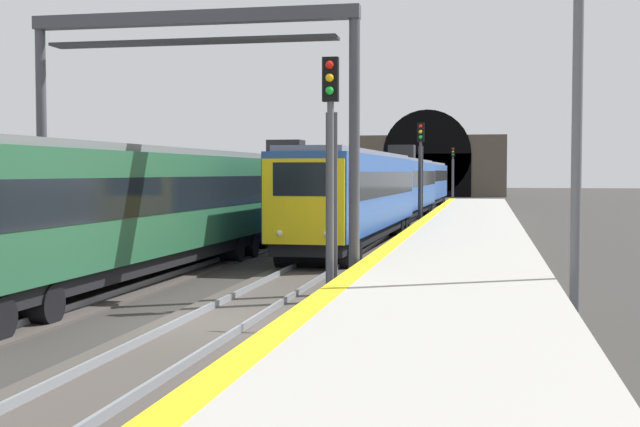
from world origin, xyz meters
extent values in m
plane|color=#302D2B|center=(0.00, 0.00, 0.00)|extent=(320.00, 320.00, 0.00)
cube|color=#9E9B93|center=(0.00, -4.57, 0.47)|extent=(112.00, 4.58, 0.94)
cube|color=yellow|center=(0.00, -2.53, 0.94)|extent=(112.00, 0.50, 0.01)
cube|color=#423D38|center=(0.00, 0.00, 0.03)|extent=(160.00, 2.86, 0.06)
cube|color=gray|center=(0.00, 0.72, 0.14)|extent=(160.00, 0.07, 0.15)
cube|color=gray|center=(0.00, -0.72, 0.14)|extent=(160.00, 0.07, 0.15)
cube|color=#423D38|center=(0.00, 4.54, 0.03)|extent=(160.00, 2.78, 0.06)
cube|color=gray|center=(0.00, 3.82, 0.14)|extent=(160.00, 0.07, 0.15)
cube|color=#264C99|center=(18.26, 0.00, 2.38)|extent=(18.82, 3.14, 2.91)
cube|color=black|center=(18.26, 0.00, 2.71)|extent=(18.07, 3.15, 0.98)
cube|color=slate|center=(18.26, 0.00, 3.94)|extent=(18.25, 2.72, 0.20)
cube|color=black|center=(18.26, 0.00, 0.75)|extent=(18.44, 2.80, 0.49)
cylinder|color=black|center=(10.28, 0.17, 0.44)|extent=(0.93, 2.54, 0.88)
cylinder|color=black|center=(12.08, 0.13, 0.44)|extent=(0.93, 2.54, 0.88)
cylinder|color=black|center=(24.44, -0.13, 0.44)|extent=(0.93, 2.54, 0.88)
cylinder|color=black|center=(26.24, -0.17, 0.44)|extent=(0.93, 2.54, 0.88)
cube|color=yellow|center=(8.84, 0.20, 2.27)|extent=(0.18, 2.63, 2.69)
cube|color=black|center=(8.79, 0.20, 2.97)|extent=(0.08, 1.92, 1.05)
sphere|color=#F2EACC|center=(8.76, -0.55, 1.28)|extent=(0.20, 0.20, 0.20)
sphere|color=#F2EACC|center=(8.79, 0.96, 1.28)|extent=(0.20, 0.20, 0.20)
cube|color=#264C99|center=(37.69, 0.00, 2.38)|extent=(18.82, 3.14, 2.91)
cube|color=black|center=(37.69, 0.00, 2.80)|extent=(18.07, 3.15, 0.94)
cube|color=slate|center=(37.69, 0.00, 3.94)|extent=(18.25, 2.72, 0.20)
cube|color=black|center=(37.69, 0.00, 0.75)|extent=(18.44, 2.80, 0.49)
cylinder|color=black|center=(29.44, 0.18, 0.44)|extent=(0.93, 2.54, 0.88)
cylinder|color=black|center=(31.24, 0.14, 0.44)|extent=(0.93, 2.54, 0.88)
cylinder|color=black|center=(44.14, -0.14, 0.44)|extent=(0.93, 2.54, 0.88)
cylinder|color=black|center=(45.94, -0.18, 0.44)|extent=(0.93, 2.54, 0.88)
cube|color=#264C99|center=(57.12, 0.00, 2.38)|extent=(18.82, 3.14, 2.91)
cube|color=black|center=(57.12, 0.00, 2.89)|extent=(18.07, 3.15, 0.90)
cube|color=slate|center=(57.12, 0.00, 3.94)|extent=(18.25, 2.72, 0.20)
cube|color=black|center=(57.12, 0.00, 0.75)|extent=(18.44, 2.80, 0.49)
cylinder|color=black|center=(48.84, 0.18, 0.44)|extent=(0.93, 2.54, 0.88)
cylinder|color=black|center=(50.63, 0.14, 0.44)|extent=(0.93, 2.54, 0.88)
cylinder|color=black|center=(63.60, -0.14, 0.44)|extent=(0.93, 2.54, 0.88)
cylinder|color=black|center=(65.40, -0.18, 0.44)|extent=(0.93, 2.54, 0.88)
cube|color=black|center=(37.69, 0.00, 4.49)|extent=(1.33, 1.67, 0.90)
cube|color=#235638|center=(5.53, 4.54, 2.31)|extent=(18.56, 3.25, 2.79)
cube|color=black|center=(5.53, 4.54, 2.56)|extent=(17.82, 3.27, 0.99)
cube|color=slate|center=(5.53, 4.54, 3.80)|extent=(18.00, 2.81, 0.20)
cube|color=black|center=(5.53, 4.54, 0.74)|extent=(18.18, 2.90, 0.48)
cylinder|color=black|center=(11.84, 4.41, 0.43)|extent=(0.92, 2.65, 0.87)
cylinder|color=black|center=(13.64, 4.37, 0.43)|extent=(0.92, 2.65, 0.87)
cube|color=#235638|center=(24.61, 4.54, 2.31)|extent=(18.56, 3.25, 2.79)
cube|color=black|center=(24.61, 4.54, 2.75)|extent=(17.82, 3.27, 1.00)
cube|color=slate|center=(24.61, 4.54, 3.80)|extent=(18.00, 2.81, 0.20)
cube|color=black|center=(24.61, 4.54, 0.74)|extent=(18.18, 2.90, 0.48)
cylinder|color=black|center=(16.70, 4.71, 0.43)|extent=(0.92, 2.65, 0.87)
cylinder|color=black|center=(18.50, 4.67, 0.43)|extent=(0.92, 2.65, 0.87)
cylinder|color=black|center=(30.73, 4.41, 0.43)|extent=(0.92, 2.65, 0.87)
cylinder|color=black|center=(32.53, 4.37, 0.43)|extent=(0.92, 2.65, 0.87)
cube|color=#235638|center=(43.70, 4.54, 2.31)|extent=(18.56, 3.25, 2.79)
cube|color=black|center=(43.70, 4.54, 2.72)|extent=(17.82, 3.27, 0.82)
cube|color=slate|center=(43.70, 4.54, 3.80)|extent=(18.00, 2.81, 0.20)
cube|color=black|center=(43.70, 4.54, 0.74)|extent=(18.18, 2.90, 0.48)
cylinder|color=black|center=(35.71, 4.71, 0.43)|extent=(0.92, 2.65, 0.87)
cylinder|color=black|center=(37.51, 4.67, 0.43)|extent=(0.92, 2.65, 0.87)
cylinder|color=black|center=(49.89, 4.41, 0.43)|extent=(0.92, 2.65, 0.87)
cylinder|color=black|center=(51.69, 4.37, 0.43)|extent=(0.92, 2.65, 0.87)
cube|color=black|center=(24.61, 4.54, 4.35)|extent=(1.34, 1.74, 0.90)
cylinder|color=#4C4C54|center=(3.00, -1.75, 2.43)|extent=(0.16, 0.16, 4.86)
cube|color=black|center=(3.00, -1.75, 5.39)|extent=(0.20, 0.38, 1.05)
cube|color=#4C4C54|center=(3.14, -1.75, 2.43)|extent=(0.04, 0.28, 4.37)
sphere|color=red|center=(2.87, -1.75, 5.71)|extent=(0.20, 0.20, 0.20)
sphere|color=yellow|center=(2.87, -1.75, 5.41)|extent=(0.20, 0.20, 0.20)
sphere|color=green|center=(2.87, -1.75, 5.11)|extent=(0.20, 0.20, 0.20)
cylinder|color=#38383D|center=(30.70, -1.75, 2.45)|extent=(0.16, 0.16, 4.89)
cube|color=black|center=(30.70, -1.75, 5.42)|extent=(0.20, 0.38, 1.05)
cube|color=#38383D|center=(30.84, -1.75, 2.45)|extent=(0.04, 0.28, 4.40)
sphere|color=red|center=(30.57, -1.75, 5.74)|extent=(0.20, 0.20, 0.20)
sphere|color=yellow|center=(30.57, -1.75, 5.44)|extent=(0.20, 0.20, 0.20)
sphere|color=green|center=(30.57, -1.75, 5.14)|extent=(0.20, 0.20, 0.20)
cylinder|color=#4C4C54|center=(76.00, -1.75, 2.43)|extent=(0.16, 0.16, 4.86)
cube|color=black|center=(76.00, -1.75, 5.38)|extent=(0.20, 0.38, 1.05)
cube|color=#4C4C54|center=(76.14, -1.75, 2.43)|extent=(0.04, 0.28, 4.37)
sphere|color=red|center=(75.87, -1.75, 5.71)|extent=(0.20, 0.20, 0.20)
sphere|color=yellow|center=(75.87, -1.75, 5.41)|extent=(0.20, 0.20, 0.20)
sphere|color=green|center=(75.87, -1.75, 5.11)|extent=(0.20, 0.20, 0.20)
cylinder|color=#3F3F47|center=(4.53, 6.62, 3.54)|extent=(0.28, 0.28, 7.07)
cylinder|color=#3F3F47|center=(4.53, -2.08, 3.54)|extent=(0.28, 0.28, 7.07)
cube|color=#3F3F47|center=(4.53, 2.27, 7.25)|extent=(0.36, 8.98, 0.35)
cube|color=#2D2D33|center=(4.53, 2.27, 6.62)|extent=(0.70, 7.83, 0.08)
cube|color=#51473D|center=(94.18, 2.27, 4.01)|extent=(2.06, 20.26, 8.01)
cube|color=black|center=(93.10, 2.27, 2.80)|extent=(0.12, 11.35, 5.61)
cylinder|color=black|center=(93.10, 2.27, 5.61)|extent=(0.12, 11.35, 11.35)
cylinder|color=#595B60|center=(1.72, -7.26, 3.75)|extent=(0.22, 0.22, 7.51)
camera|label=1|loc=(-16.83, -5.42, 3.18)|focal=47.45mm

